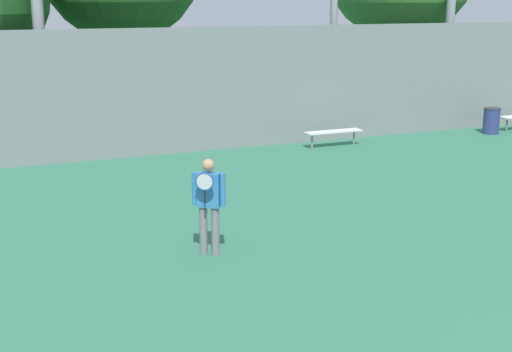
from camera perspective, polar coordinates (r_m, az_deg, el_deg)
name	(u,v)px	position (r m, az deg, el deg)	size (l,w,h in m)	color
tennis_player	(209,201)	(12.12, -3.80, -1.99)	(0.54, 0.52, 1.69)	slate
bench_courtside_far	(333,132)	(21.30, 6.21, 3.50)	(1.78, 0.40, 0.48)	white
trash_bin	(491,121)	(24.51, 18.31, 4.22)	(0.55, 0.55, 0.84)	navy
back_fence	(204,90)	(20.47, -4.17, 6.88)	(29.21, 0.06, 3.53)	gray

